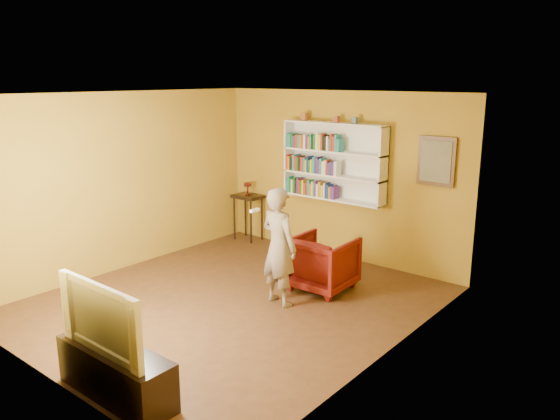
% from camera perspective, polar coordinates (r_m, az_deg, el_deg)
% --- Properties ---
extents(room_shell, '(5.30, 5.80, 2.88)m').
position_cam_1_polar(room_shell, '(7.02, -5.21, -1.92)').
color(room_shell, '#452A16').
rests_on(room_shell, ground).
extents(bookshelf, '(1.80, 0.29, 1.23)m').
position_cam_1_polar(bookshelf, '(8.75, 5.85, 5.07)').
color(bookshelf, white).
rests_on(bookshelf, room_shell).
extents(books_row_lower, '(0.96, 0.18, 0.26)m').
position_cam_1_polar(books_row_lower, '(8.96, 3.34, 2.30)').
color(books_row_lower, teal).
rests_on(books_row_lower, bookshelf).
extents(books_row_middle, '(1.00, 0.19, 0.27)m').
position_cam_1_polar(books_row_middle, '(8.88, 3.45, 4.70)').
color(books_row_middle, red).
rests_on(books_row_middle, bookshelf).
extents(books_row_upper, '(1.03, 0.18, 0.27)m').
position_cam_1_polar(books_row_upper, '(8.81, 3.68, 7.11)').
color(books_row_upper, teal).
rests_on(books_row_upper, bookshelf).
extents(ornament_left, '(0.09, 0.09, 0.12)m').
position_cam_1_polar(ornament_left, '(8.95, 2.59, 9.72)').
color(ornament_left, '#9E5B2D').
rests_on(ornament_left, bookshelf).
extents(ornament_centre, '(0.07, 0.07, 0.10)m').
position_cam_1_polar(ornament_centre, '(8.60, 5.95, 9.41)').
color(ornament_centre, '#A04435').
rests_on(ornament_centre, bookshelf).
extents(ornament_right, '(0.07, 0.07, 0.10)m').
position_cam_1_polar(ornament_right, '(8.42, 7.84, 9.27)').
color(ornament_right, slate).
rests_on(ornament_right, bookshelf).
extents(framed_painting, '(0.55, 0.05, 0.70)m').
position_cam_1_polar(framed_painting, '(7.99, 16.02, 4.91)').
color(framed_painting, '#4E3216').
rests_on(framed_painting, room_shell).
extents(console_table, '(0.51, 0.39, 0.83)m').
position_cam_1_polar(console_table, '(9.86, -3.38, 0.77)').
color(console_table, black).
rests_on(console_table, ground).
extents(ruby_lustre, '(0.15, 0.15, 0.23)m').
position_cam_1_polar(ruby_lustre, '(9.80, -3.40, 2.55)').
color(ruby_lustre, maroon).
rests_on(ruby_lustre, console_table).
extents(armchair, '(0.84, 0.87, 0.76)m').
position_cam_1_polar(armchair, '(7.66, 4.45, -5.54)').
color(armchair, '#4B0505').
rests_on(armchair, ground).
extents(person, '(0.61, 0.45, 1.56)m').
position_cam_1_polar(person, '(7.03, -0.10, -3.85)').
color(person, '#766757').
rests_on(person, ground).
extents(game_remote, '(0.04, 0.15, 0.04)m').
position_cam_1_polar(game_remote, '(6.79, -2.65, -0.04)').
color(game_remote, white).
rests_on(game_remote, person).
extents(tv_cabinet, '(1.33, 0.40, 0.48)m').
position_cam_1_polar(tv_cabinet, '(5.50, -16.77, -15.95)').
color(tv_cabinet, black).
rests_on(tv_cabinet, ground).
extents(television, '(1.17, 0.16, 0.67)m').
position_cam_1_polar(television, '(5.24, -17.21, -10.47)').
color(television, black).
rests_on(television, tv_cabinet).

